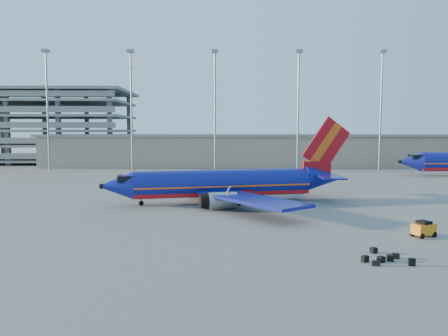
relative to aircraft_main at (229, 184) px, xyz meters
The scene contains 7 objects.
ground 4.10m from the aircraft_main, 30.21° to the left, with size 220.00×220.00×0.00m, color slate.
terminal_building 61.04m from the aircraft_main, 77.86° to the left, with size 122.00×16.00×8.50m.
parking_garage 96.52m from the aircraft_main, 128.01° to the left, with size 62.00×32.00×21.40m.
light_mast_row 50.59m from the aircraft_main, 80.67° to the left, with size 101.60×1.60×28.65m.
aircraft_main is the anchor object (origin of this frame).
baggage_tug 25.80m from the aircraft_main, 47.90° to the right, with size 2.35×1.92×1.47m.
luggage_pile 28.62m from the aircraft_main, 67.44° to the right, with size 3.59×3.74×0.55m.
Camera 1 is at (-4.19, -59.43, 9.68)m, focal length 35.00 mm.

